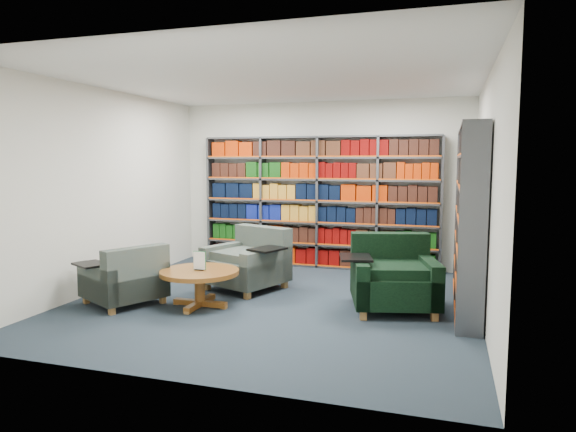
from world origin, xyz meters
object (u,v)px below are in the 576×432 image
(chair_teal_front, at_px, (127,281))
(coffee_table, at_px, (200,277))
(chair_teal_left, at_px, (251,264))
(chair_green_right, at_px, (392,279))

(chair_teal_front, height_order, coffee_table, chair_teal_front)
(chair_teal_left, height_order, chair_teal_front, chair_teal_left)
(chair_teal_front, xyz_separation_m, coffee_table, (0.91, 0.20, 0.06))
(chair_green_right, relative_size, chair_teal_front, 1.13)
(chair_teal_left, xyz_separation_m, chair_teal_front, (-1.16, -1.28, -0.04))
(chair_teal_front, bearing_deg, coffee_table, 12.13)
(chair_green_right, bearing_deg, coffee_table, -163.95)
(chair_green_right, distance_m, coffee_table, 2.38)
(chair_teal_left, height_order, chair_green_right, chair_green_right)
(chair_teal_left, bearing_deg, chair_green_right, -11.82)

